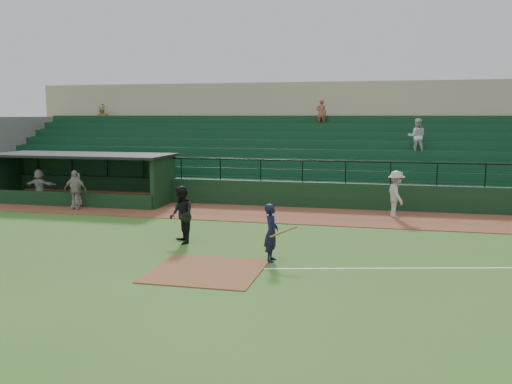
# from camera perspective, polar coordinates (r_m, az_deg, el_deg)

# --- Properties ---
(ground) EXTENTS (90.00, 90.00, 0.00)m
(ground) POSITION_cam_1_polar(r_m,az_deg,el_deg) (16.29, -4.06, -7.28)
(ground) COLOR #325D1E
(ground) RESTS_ON ground
(warning_track) EXTENTS (40.00, 4.00, 0.03)m
(warning_track) POSITION_cam_1_polar(r_m,az_deg,el_deg) (23.86, 1.65, -2.32)
(warning_track) COLOR brown
(warning_track) RESTS_ON ground
(home_plate_dirt) EXTENTS (3.00, 3.00, 0.03)m
(home_plate_dirt) POSITION_cam_1_polar(r_m,az_deg,el_deg) (15.37, -5.18, -8.17)
(home_plate_dirt) COLOR brown
(home_plate_dirt) RESTS_ON ground
(foul_line) EXTENTS (17.49, 4.44, 0.01)m
(foul_line) POSITION_cam_1_polar(r_m,az_deg,el_deg) (17.07, 24.11, -7.24)
(foul_line) COLOR white
(foul_line) RESTS_ON ground
(stadium_structure) EXTENTS (38.00, 13.08, 6.40)m
(stadium_structure) POSITION_cam_1_polar(r_m,az_deg,el_deg) (31.86, 4.74, 4.40)
(stadium_structure) COLOR black
(stadium_structure) RESTS_ON ground
(dugout) EXTENTS (8.90, 3.20, 2.42)m
(dugout) POSITION_cam_1_polar(r_m,az_deg,el_deg) (28.65, -17.16, 1.72)
(dugout) COLOR black
(dugout) RESTS_ON ground
(batter_at_plate) EXTENTS (1.01, 0.69, 1.72)m
(batter_at_plate) POSITION_cam_1_polar(r_m,az_deg,el_deg) (16.13, 1.62, -4.26)
(batter_at_plate) COLOR black
(batter_at_plate) RESTS_ON ground
(umpire) EXTENTS (1.14, 1.19, 1.94)m
(umpire) POSITION_cam_1_polar(r_m,az_deg,el_deg) (18.53, -7.79, -2.38)
(umpire) COLOR black
(umpire) RESTS_ON ground
(runner) EXTENTS (1.07, 1.43, 1.97)m
(runner) POSITION_cam_1_polar(r_m,az_deg,el_deg) (23.60, 14.39, -0.23)
(runner) COLOR #ACA6A0
(runner) RESTS_ON warning_track
(dugout_player_a) EXTENTS (1.09, 0.55, 1.78)m
(dugout_player_a) POSITION_cam_1_polar(r_m,az_deg,el_deg) (26.26, -18.35, 0.23)
(dugout_player_a) COLOR #9A9590
(dugout_player_a) RESTS_ON warning_track
(dugout_player_b) EXTENTS (0.94, 0.83, 1.62)m
(dugout_player_b) POSITION_cam_1_polar(r_m,az_deg,el_deg) (26.89, -18.23, 0.24)
(dugout_player_b) COLOR #A29E98
(dugout_player_b) RESTS_ON warning_track
(dugout_player_c) EXTENTS (1.59, 0.59, 1.69)m
(dugout_player_c) POSITION_cam_1_polar(r_m,az_deg,el_deg) (28.59, -21.61, 0.57)
(dugout_player_c) COLOR #A5A19A
(dugout_player_c) RESTS_ON warning_track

